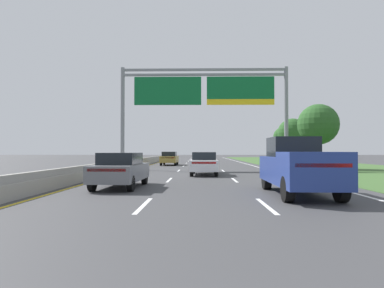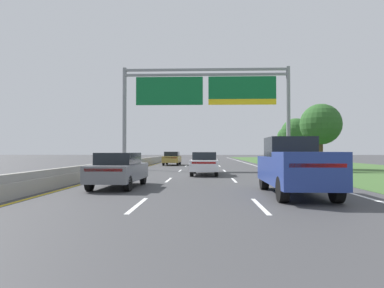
{
  "view_description": "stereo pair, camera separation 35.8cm",
  "coord_description": "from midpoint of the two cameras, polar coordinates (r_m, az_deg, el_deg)",
  "views": [
    {
      "loc": [
        -0.18,
        0.25,
        1.65
      ],
      "look_at": [
        -0.6,
        21.78,
        2.1
      ],
      "focal_mm": 31.67,
      "sensor_mm": 36.0,
      "label": 1
    },
    {
      "loc": [
        0.18,
        0.26,
        1.65
      ],
      "look_at": [
        -0.6,
        21.78,
        2.1
      ],
      "focal_mm": 31.67,
      "sensor_mm": 36.0,
      "label": 2
    }
  ],
  "objects": [
    {
      "name": "overhead_sign_gantry",
      "position": [
        30.61,
        1.7,
        8.08
      ],
      "size": [
        15.06,
        0.42,
        9.19
      ],
      "color": "gray",
      "rests_on": "ground"
    },
    {
      "name": "ground_plane",
      "position": [
        34.78,
        1.13,
        -3.91
      ],
      "size": [
        220.0,
        220.0,
        0.0
      ],
      "primitive_type": "plane",
      "color": "#3D3D3F"
    },
    {
      "name": "roadside_tree_far",
      "position": [
        45.45,
        16.34,
        1.77
      ],
      "size": [
        3.78,
        3.78,
        5.86
      ],
      "color": "#4C3823",
      "rests_on": "ground"
    },
    {
      "name": "roadside_tree_mid",
      "position": [
        33.26,
        20.2,
        3.1
      ],
      "size": [
        3.74,
        3.74,
        5.98
      ],
      "color": "#4C3823",
      "rests_on": "ground"
    },
    {
      "name": "pickup_truck_blue",
      "position": [
        13.34,
        16.67,
        -3.6
      ],
      "size": [
        2.08,
        5.43,
        2.2
      ],
      "rotation": [
        0.0,
        0.0,
        1.56
      ],
      "color": "navy",
      "rests_on": "ground"
    },
    {
      "name": "car_grey_left_lane_sedan",
      "position": [
        15.69,
        -12.54,
        -4.19
      ],
      "size": [
        1.94,
        4.45,
        1.57
      ],
      "rotation": [
        0.0,
        0.0,
        1.54
      ],
      "color": "slate",
      "rests_on": "ground"
    },
    {
      "name": "grass_verge_right",
      "position": [
        37.48,
        23.03,
        -3.6
      ],
      "size": [
        14.0,
        110.0,
        0.02
      ],
      "primitive_type": "cube",
      "color": "#3D602D",
      "rests_on": "ground"
    },
    {
      "name": "lane_striping",
      "position": [
        34.33,
        1.13,
        -3.93
      ],
      "size": [
        11.96,
        106.0,
        0.01
      ],
      "color": "white",
      "rests_on": "ground"
    },
    {
      "name": "median_barrier_concrete",
      "position": [
        35.39,
        -9.63,
        -3.27
      ],
      "size": [
        0.6,
        110.0,
        0.85
      ],
      "color": "#99968E",
      "rests_on": "ground"
    },
    {
      "name": "roadside_tree_distant",
      "position": [
        60.36,
        14.89,
        1.19
      ],
      "size": [
        3.24,
        3.24,
        5.76
      ],
      "color": "#4C3823",
      "rests_on": "ground"
    },
    {
      "name": "car_white_centre_lane_sedan",
      "position": [
        23.38,
        1.63,
        -3.22
      ],
      "size": [
        1.93,
        4.44,
        1.57
      ],
      "rotation": [
        0.0,
        0.0,
        1.55
      ],
      "color": "silver",
      "rests_on": "ground"
    },
    {
      "name": "car_gold_left_lane_sedan",
      "position": [
        39.55,
        -4.08,
        -2.39
      ],
      "size": [
        1.89,
        4.43,
        1.57
      ],
      "rotation": [
        0.0,
        0.0,
        1.56
      ],
      "color": "#A38438",
      "rests_on": "ground"
    }
  ]
}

